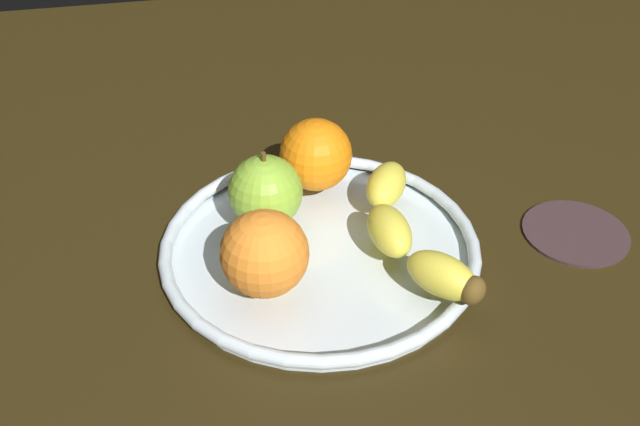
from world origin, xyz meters
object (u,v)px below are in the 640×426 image
banana (407,231)px  orange_back_left (265,254)px  apple (265,192)px  ambient_coaster (576,231)px  orange_center (316,155)px  fruit_bowl (320,247)px

banana → orange_back_left: bearing=-82.2°
banana → orange_back_left: orange_back_left is taller
apple → ambient_coaster: apple is taller
orange_center → orange_back_left: orange_back_left is taller
fruit_bowl → apple: (-3.59, -4.34, 4.31)cm
apple → orange_back_left: 8.94cm
banana → orange_back_left: (2.73, -13.08, 1.90)cm
orange_center → banana: bearing=28.7°
apple → orange_back_left: bearing=-8.7°
apple → ambient_coaster: (5.63, 28.94, -4.93)cm
banana → orange_center: 12.71cm
fruit_bowl → orange_back_left: 8.98cm
ambient_coaster → fruit_bowl: bearing=-94.7°
orange_back_left → ambient_coaster: size_ratio=0.73×
banana → ambient_coaster: 17.53cm
fruit_bowl → apple: bearing=-129.6°
orange_center → ambient_coaster: bearing=65.6°
apple → orange_center: apple is taller
banana → apple: apple is taller
fruit_bowl → orange_center: (-8.52, 1.35, 4.46)cm
apple → orange_center: bearing=130.9°
fruit_bowl → orange_center: orange_center is taller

